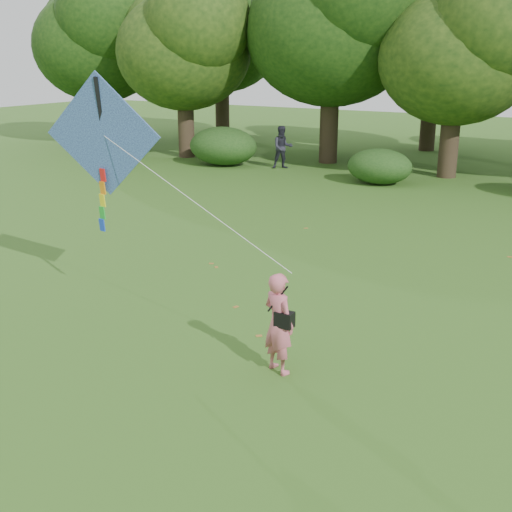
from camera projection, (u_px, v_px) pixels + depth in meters
The scene contains 7 objects.
ground at pixel (249, 389), 10.16m from camera, with size 100.00×100.00×0.00m, color #265114.
man_kite_flyer at pixel (279, 323), 10.48m from camera, with size 0.63×0.41×1.73m, color #C95E6F.
bystander_left at pixel (282, 147), 29.39m from camera, with size 0.95×0.74×1.94m, color #262532.
crossbody_bag at pixel (284, 319), 10.36m from camera, with size 0.43×0.20×0.70m.
flying_kite at pixel (103, 137), 12.41m from camera, with size 5.77×1.17×3.18m.
shrub_band at pixel (465, 168), 24.76m from camera, with size 39.15×3.22×1.88m.
fallen_leaves at pixel (366, 307), 13.43m from camera, with size 9.83×12.52×0.01m.
Camera 1 is at (4.64, -7.77, 5.07)m, focal length 45.00 mm.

